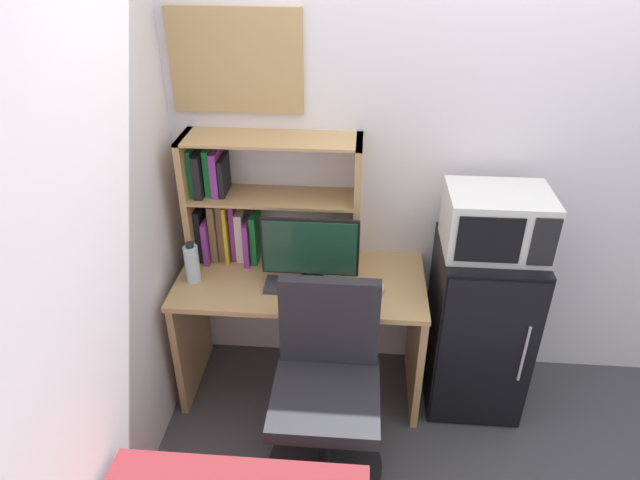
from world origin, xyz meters
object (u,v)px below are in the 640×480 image
object	(u,v)px
hutch_bookshelf	(246,203)
water_bottle	(192,263)
computer_mouse	(378,288)
keyboard	(311,286)
wall_corkboard	(236,61)
desk_chair	(326,397)
mini_fridge	(478,326)
monitor	(310,252)
microwave	(497,222)

from	to	relation	value
hutch_bookshelf	water_bottle	world-z (taller)	hutch_bookshelf
hutch_bookshelf	computer_mouse	size ratio (longest dim) A/B	8.03
keyboard	wall_corkboard	xyz separation A→B (m)	(-0.38, 0.36, 1.00)
desk_chair	wall_corkboard	xyz separation A→B (m)	(-0.48, 0.77, 1.32)
hutch_bookshelf	wall_corkboard	distance (m)	0.69
mini_fridge	monitor	bearing A→B (deg)	-174.41
computer_mouse	mini_fridge	world-z (taller)	mini_fridge
keyboard	desk_chair	bearing A→B (deg)	-75.33
hutch_bookshelf	microwave	xyz separation A→B (m)	(1.22, -0.16, 0.03)
monitor	computer_mouse	world-z (taller)	monitor
desk_chair	computer_mouse	bearing A→B (deg)	61.78
water_bottle	monitor	bearing A→B (deg)	-0.71
keyboard	wall_corkboard	size ratio (longest dim) A/B	0.73
hutch_bookshelf	desk_chair	xyz separation A→B (m)	(0.46, -0.66, -0.64)
computer_mouse	wall_corkboard	distance (m)	1.27
desk_chair	wall_corkboard	size ratio (longest dim) A/B	1.53
keyboard	computer_mouse	world-z (taller)	computer_mouse
hutch_bookshelf	desk_chair	size ratio (longest dim) A/B	0.92
microwave	desk_chair	world-z (taller)	microwave
keyboard	water_bottle	size ratio (longest dim) A/B	2.09
water_bottle	desk_chair	distance (m)	0.92
mini_fridge	wall_corkboard	bearing A→B (deg)	168.02
keyboard	mini_fridge	size ratio (longest dim) A/B	0.49
computer_mouse	desk_chair	distance (m)	0.58
hutch_bookshelf	keyboard	xyz separation A→B (m)	(0.36, -0.26, -0.32)
microwave	desk_chair	size ratio (longest dim) A/B	0.49
water_bottle	desk_chair	xyz separation A→B (m)	(0.70, -0.43, -0.42)
microwave	wall_corkboard	size ratio (longest dim) A/B	0.76
keyboard	monitor	bearing A→B (deg)	112.03
keyboard	mini_fridge	bearing A→B (deg)	6.47
computer_mouse	desk_chair	world-z (taller)	desk_chair
monitor	wall_corkboard	distance (m)	0.95
monitor	computer_mouse	bearing A→B (deg)	-1.13
water_bottle	desk_chair	bearing A→B (deg)	-31.41
mini_fridge	microwave	world-z (taller)	microwave
mini_fridge	desk_chair	bearing A→B (deg)	-146.30
microwave	wall_corkboard	bearing A→B (deg)	168.15
keyboard	desk_chair	size ratio (longest dim) A/B	0.48
hutch_bookshelf	microwave	bearing A→B (deg)	-7.30
keyboard	mini_fridge	xyz separation A→B (m)	(0.86, 0.10, -0.27)
microwave	computer_mouse	bearing A→B (deg)	-169.98
monitor	water_bottle	xyz separation A→B (m)	(-0.59, 0.01, -0.10)
computer_mouse	water_bottle	size ratio (longest dim) A/B	0.50
wall_corkboard	keyboard	bearing A→B (deg)	-43.86
computer_mouse	hutch_bookshelf	bearing A→B (deg)	159.86
keyboard	microwave	size ratio (longest dim) A/B	0.97
monitor	mini_fridge	distance (m)	0.99
mini_fridge	wall_corkboard	distance (m)	1.79
monitor	microwave	distance (m)	0.89
monitor	desk_chair	bearing A→B (deg)	-75.10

